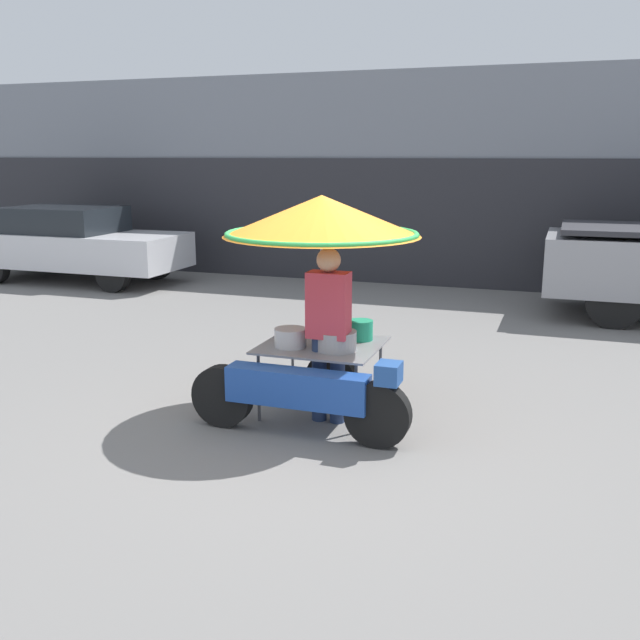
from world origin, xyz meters
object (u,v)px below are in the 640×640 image
(vendor_motorcycle_cart, at_px, (320,247))
(parked_car, at_px, (72,243))
(vendor_person, at_px, (328,326))
(potted_plant, at_px, (60,246))

(vendor_motorcycle_cart, distance_m, parked_car, 8.99)
(vendor_motorcycle_cart, height_order, parked_car, vendor_motorcycle_cart)
(vendor_person, bearing_deg, potted_plant, 141.00)
(potted_plant, bearing_deg, parked_car, -44.12)
(vendor_motorcycle_cart, xyz_separation_m, vendor_person, (0.14, -0.15, -0.71))
(vendor_person, distance_m, potted_plant, 11.18)
(vendor_person, height_order, parked_car, vendor_person)
(vendor_person, xyz_separation_m, parked_car, (-7.23, 5.62, -0.16))
(parked_car, bearing_deg, potted_plant, 135.88)
(vendor_motorcycle_cart, height_order, potted_plant, vendor_motorcycle_cart)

